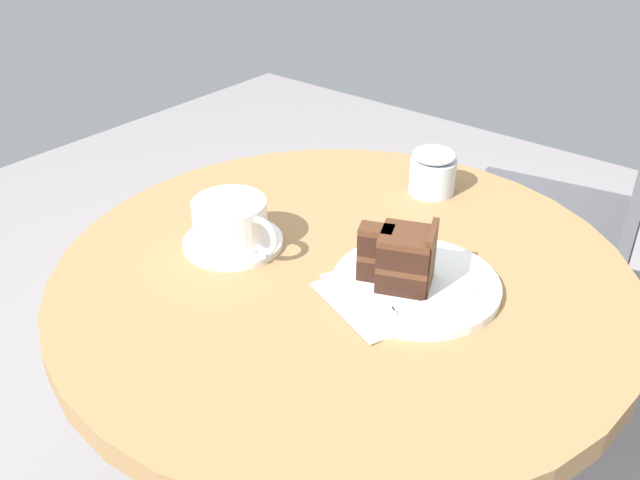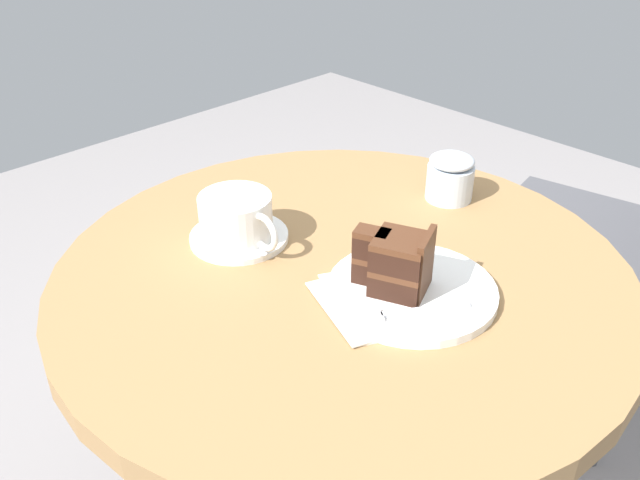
# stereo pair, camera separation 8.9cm
# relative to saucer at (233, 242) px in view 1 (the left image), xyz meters

# --- Properties ---
(cafe_table) EXTENTS (0.78, 0.78, 0.71)m
(cafe_table) POSITION_rel_saucer_xyz_m (0.15, 0.06, -0.12)
(cafe_table) COLOR olive
(cafe_table) RESTS_ON ground
(saucer) EXTENTS (0.14, 0.14, 0.01)m
(saucer) POSITION_rel_saucer_xyz_m (0.00, 0.00, 0.00)
(saucer) COLOR white
(saucer) RESTS_ON cafe_table
(coffee_cup) EXTENTS (0.14, 0.10, 0.06)m
(coffee_cup) POSITION_rel_saucer_xyz_m (0.01, -0.01, 0.04)
(coffee_cup) COLOR white
(coffee_cup) RESTS_ON saucer
(teaspoon) EXTENTS (0.07, 0.08, 0.00)m
(teaspoon) POSITION_rel_saucer_xyz_m (0.04, 0.01, 0.01)
(teaspoon) COLOR #B7B7BC
(teaspoon) RESTS_ON saucer
(cake_plate) EXTENTS (0.22, 0.22, 0.01)m
(cake_plate) POSITION_rel_saucer_xyz_m (0.26, 0.07, 0.00)
(cake_plate) COLOR white
(cake_plate) RESTS_ON cafe_table
(cake_slice) EXTENTS (0.10, 0.08, 0.08)m
(cake_slice) POSITION_rel_saucer_xyz_m (0.24, 0.06, 0.05)
(cake_slice) COLOR black
(cake_slice) RESTS_ON cake_plate
(fork) EXTENTS (0.09, 0.13, 0.00)m
(fork) POSITION_rel_saucer_xyz_m (0.28, 0.01, 0.01)
(fork) COLOR #B7B7BC
(fork) RESTS_ON cake_plate
(napkin) EXTENTS (0.21, 0.21, 0.00)m
(napkin) POSITION_rel_saucer_xyz_m (0.24, 0.04, -0.00)
(napkin) COLOR silver
(napkin) RESTS_ON cafe_table
(cafe_chair) EXTENTS (0.44, 0.44, 0.92)m
(cafe_chair) POSITION_rel_saucer_xyz_m (0.26, 0.80, -0.17)
(cafe_chair) COLOR #4C4C51
(cafe_chair) RESTS_ON ground
(sugar_pot) EXTENTS (0.07, 0.07, 0.08)m
(sugar_pot) POSITION_rel_saucer_xyz_m (0.13, 0.32, 0.03)
(sugar_pot) COLOR silver
(sugar_pot) RESTS_ON cafe_table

